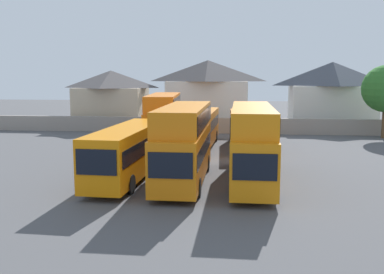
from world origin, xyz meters
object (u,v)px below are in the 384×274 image
(bus_5, at_px, (200,127))
(house_terrace_centre, at_px, (208,93))
(bus_6, at_px, (245,128))
(bus_3, at_px, (252,140))
(bus_1, at_px, (129,149))
(bus_4, at_px, (164,117))
(house_terrace_left, at_px, (111,98))
(bus_2, at_px, (184,139))
(house_terrace_right, at_px, (332,94))

(bus_5, relative_size, house_terrace_centre, 1.12)
(bus_6, height_order, house_terrace_centre, house_terrace_centre)
(bus_3, xyz_separation_m, bus_5, (-4.43, 13.01, -0.78))
(bus_3, distance_m, bus_5, 13.76)
(bus_1, height_order, house_terrace_centre, house_terrace_centre)
(bus_4, relative_size, house_terrace_left, 1.23)
(house_terrace_left, bearing_deg, bus_6, -41.38)
(bus_1, height_order, bus_3, bus_3)
(bus_2, relative_size, bus_3, 0.95)
(bus_3, relative_size, house_terrace_centre, 1.07)
(bus_2, height_order, bus_6, bus_2)
(bus_2, bearing_deg, bus_4, -164.63)
(house_terrace_left, distance_m, house_terrace_right, 28.35)
(bus_1, xyz_separation_m, house_terrace_left, (-9.64, 27.99, 1.81))
(bus_1, distance_m, bus_3, 7.91)
(house_terrace_centre, bearing_deg, house_terrace_left, -178.11)
(bus_3, bearing_deg, house_terrace_centre, -170.24)
(bus_1, xyz_separation_m, bus_2, (3.69, -0.42, 0.77))
(bus_5, bearing_deg, house_terrace_right, 139.38)
(bus_4, relative_size, house_terrace_right, 1.04)
(bus_1, distance_m, bus_5, 13.37)
(bus_3, bearing_deg, bus_5, -161.21)
(bus_2, distance_m, house_terrace_right, 33.62)
(bus_4, distance_m, house_terrace_centre, 15.69)
(bus_6, bearing_deg, bus_3, -1.21)
(bus_4, bearing_deg, bus_6, 83.24)
(bus_2, xyz_separation_m, bus_6, (3.87, 13.26, -0.83))
(bus_5, height_order, bus_6, bus_5)
(house_terrace_centre, bearing_deg, bus_6, -73.55)
(bus_5, bearing_deg, bus_3, 20.49)
(bus_1, distance_m, house_terrace_centre, 28.66)
(house_terrace_left, relative_size, house_terrace_centre, 0.85)
(bus_4, height_order, house_terrace_left, house_terrace_left)
(bus_3, bearing_deg, house_terrace_left, -148.07)
(bus_2, relative_size, bus_6, 1.05)
(bus_1, distance_m, house_terrace_left, 29.66)
(bus_2, relative_size, bus_5, 0.90)
(bus_1, height_order, bus_2, bus_2)
(bus_1, height_order, house_terrace_left, house_terrace_left)
(bus_4, xyz_separation_m, house_terrace_left, (-9.59, 14.89, 0.97))
(house_terrace_left, xyz_separation_m, house_terrace_centre, (12.60, 0.42, 0.65))
(house_terrace_right, bearing_deg, house_terrace_left, -176.65)
(house_terrace_left, height_order, house_terrace_right, house_terrace_right)
(bus_3, xyz_separation_m, bus_4, (-7.93, 13.18, 0.08))
(house_terrace_right, bearing_deg, bus_5, -132.30)
(bus_6, bearing_deg, bus_2, -18.89)
(bus_1, bearing_deg, house_terrace_centre, 176.17)
(bus_1, xyz_separation_m, house_terrace_right, (18.65, 29.64, 2.35))
(house_terrace_centre, bearing_deg, bus_5, -88.21)
(bus_4, bearing_deg, bus_5, 82.34)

